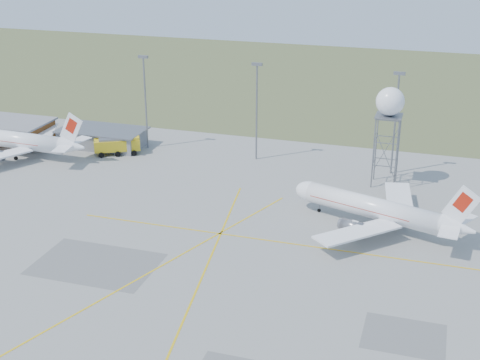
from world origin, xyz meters
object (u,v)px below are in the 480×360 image
(airliner_main, at_px, (375,209))
(fire_truck, at_px, (119,146))
(airliner_far, at_px, (17,141))
(radar_tower, at_px, (388,131))

(airliner_main, height_order, fire_truck, airliner_main)
(fire_truck, bearing_deg, airliner_far, 172.09)
(airliner_main, bearing_deg, airliner_far, 8.66)
(airliner_far, xyz_separation_m, radar_tower, (76.50, 6.54, 7.30))
(airliner_main, xyz_separation_m, fire_truck, (-56.88, 20.15, -1.43))
(airliner_far, bearing_deg, radar_tower, -172.10)
(radar_tower, relative_size, fire_truck, 1.88)
(radar_tower, height_order, fire_truck, radar_tower)
(radar_tower, bearing_deg, fire_truck, 179.28)
(fire_truck, bearing_deg, airliner_main, -47.19)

